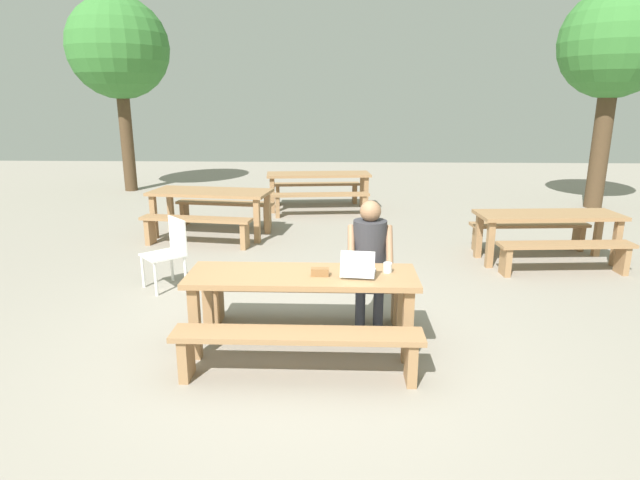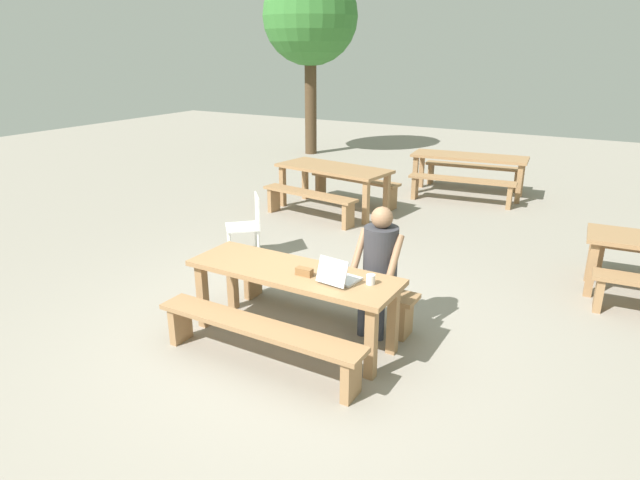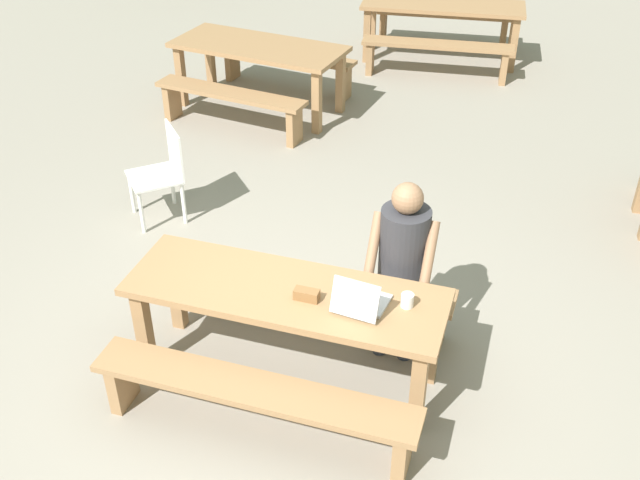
{
  "view_description": "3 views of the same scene",
  "coord_description": "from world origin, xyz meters",
  "views": [
    {
      "loc": [
        0.33,
        -4.52,
        2.26
      ],
      "look_at": [
        0.15,
        0.25,
        0.98
      ],
      "focal_mm": 29.6,
      "sensor_mm": 36.0,
      "label": 1
    },
    {
      "loc": [
        2.62,
        -4.01,
        2.72
      ],
      "look_at": [
        0.15,
        0.25,
        0.98
      ],
      "focal_mm": 30.78,
      "sensor_mm": 36.0,
      "label": 2
    },
    {
      "loc": [
        1.36,
        -3.53,
        3.64
      ],
      "look_at": [
        0.15,
        0.25,
        0.98
      ],
      "focal_mm": 41.84,
      "sensor_mm": 36.0,
      "label": 3
    }
  ],
  "objects": [
    {
      "name": "laptop",
      "position": [
        0.51,
        -0.03,
        0.79
      ],
      "size": [
        0.33,
        0.35,
        0.25
      ],
      "rotation": [
        0.0,
        0.0,
        3.03
      ],
      "color": "silver",
      "rests_on": "picnic_table_front"
    },
    {
      "name": "bench_mid_south",
      "position": [
        -0.03,
        5.71,
        0.35
      ],
      "size": [
        1.93,
        0.51,
        0.46
      ],
      "rotation": [
        0.0,
        0.0,
        0.11
      ],
      "color": "#9E754C",
      "rests_on": "ground"
    },
    {
      "name": "bench_near",
      "position": [
        0.0,
        -0.59,
        0.33
      ],
      "size": [
        2.06,
        0.3,
        0.43
      ],
      "color": "#9E754C",
      "rests_on": "ground"
    },
    {
      "name": "picnic_table_rear",
      "position": [
        -1.82,
        4.12,
        0.66
      ],
      "size": [
        2.07,
        1.09,
        0.78
      ],
      "rotation": [
        0.0,
        0.0,
        -0.13
      ],
      "color": "#9E754C",
      "rests_on": "ground"
    },
    {
      "name": "coffee_mug",
      "position": [
        0.78,
        0.07,
        0.78
      ],
      "size": [
        0.08,
        0.08,
        0.09
      ],
      "color": "white",
      "rests_on": "picnic_table_front"
    },
    {
      "name": "picnic_table_mid",
      "position": [
        -0.1,
        6.37,
        0.65
      ],
      "size": [
        2.19,
        0.95,
        0.77
      ],
      "rotation": [
        0.0,
        0.0,
        0.11
      ],
      "color": "#9E754C",
      "rests_on": "ground"
    },
    {
      "name": "bench_rear_north",
      "position": [
        -1.73,
        4.78,
        0.35
      ],
      "size": [
        1.8,
        0.53,
        0.46
      ],
      "rotation": [
        0.0,
        0.0,
        -0.13
      ],
      "color": "#9E754C",
      "rests_on": "ground"
    },
    {
      "name": "plastic_chair",
      "position": [
        -1.75,
        1.61,
        0.46
      ],
      "size": [
        0.62,
        0.62,
        0.85
      ],
      "rotation": [
        0.0,
        0.0,
        5.45
      ],
      "color": "white",
      "rests_on": "ground"
    },
    {
      "name": "bench_far",
      "position": [
        0.0,
        0.59,
        0.33
      ],
      "size": [
        2.06,
        0.3,
        0.43
      ],
      "color": "#9E754C",
      "rests_on": "ground"
    },
    {
      "name": "bench_mid_north",
      "position": [
        -0.17,
        7.02,
        0.35
      ],
      "size": [
        1.93,
        0.51,
        0.46
      ],
      "rotation": [
        0.0,
        0.0,
        0.11
      ],
      "color": "#9E754C",
      "rests_on": "ground"
    },
    {
      "name": "picnic_table_front",
      "position": [
        0.0,
        0.0,
        0.62
      ],
      "size": [
        2.08,
        0.68,
        0.73
      ],
      "color": "#9E754C",
      "rests_on": "ground"
    },
    {
      "name": "small_pouch",
      "position": [
        0.16,
        -0.06,
        0.77
      ],
      "size": [
        0.16,
        0.07,
        0.07
      ],
      "color": "olive",
      "rests_on": "picnic_table_front"
    },
    {
      "name": "person_seated",
      "position": [
        0.64,
        0.56,
        0.76
      ],
      "size": [
        0.45,
        0.43,
        1.3
      ],
      "color": "#333847",
      "rests_on": "ground"
    },
    {
      "name": "bench_rear_south",
      "position": [
        -1.91,
        3.46,
        0.35
      ],
      "size": [
        1.8,
        0.53,
        0.46
      ],
      "rotation": [
        0.0,
        0.0,
        -0.13
      ],
      "color": "#9E754C",
      "rests_on": "ground"
    },
    {
      "name": "ground_plane",
      "position": [
        0.0,
        0.0,
        0.0
      ],
      "size": [
        30.0,
        30.0,
        0.0
      ],
      "primitive_type": "plane",
      "color": "gray"
    }
  ]
}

